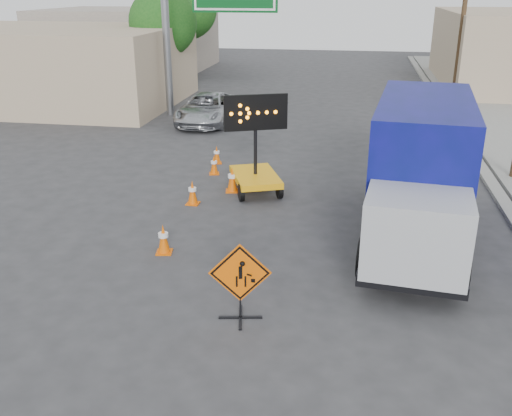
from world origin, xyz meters
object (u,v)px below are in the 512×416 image
(construction_sign, at_px, (240,280))
(pickup_truck, at_px, (207,109))
(arrow_board, at_px, (255,171))
(box_truck, at_px, (419,179))

(construction_sign, xyz_separation_m, pickup_truck, (-4.92, 16.38, -0.17))
(arrow_board, height_order, pickup_truck, arrow_board)
(box_truck, bearing_deg, construction_sign, -122.57)
(construction_sign, relative_size, box_truck, 0.21)
(construction_sign, xyz_separation_m, box_truck, (3.63, 4.57, 0.72))
(pickup_truck, distance_m, box_truck, 14.61)
(arrow_board, xyz_separation_m, pickup_truck, (-3.92, 9.07, -0.00))
(construction_sign, height_order, arrow_board, arrow_board)
(construction_sign, height_order, box_truck, box_truck)
(construction_sign, relative_size, arrow_board, 0.52)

